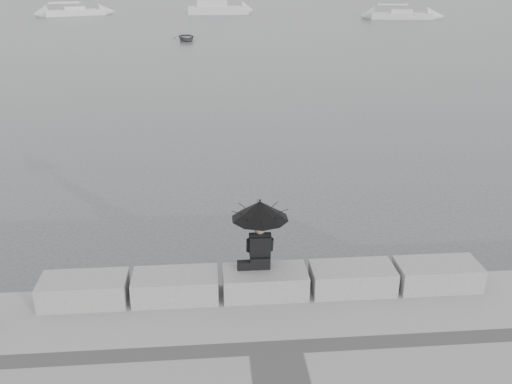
{
  "coord_description": "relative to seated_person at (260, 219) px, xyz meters",
  "views": [
    {
      "loc": [
        -0.98,
        -9.89,
        6.39
      ],
      "look_at": [
        0.12,
        3.0,
        1.24
      ],
      "focal_mm": 40.0,
      "sensor_mm": 36.0,
      "label": 1
    }
  ],
  "objects": [
    {
      "name": "sailboat_right",
      "position": [
        24.29,
        65.21,
        -1.46
      ],
      "size": [
        8.03,
        3.45,
        12.9
      ],
      "rotation": [
        0.0,
        0.0,
        -0.14
      ],
      "color": "silver",
      "rests_on": "ground"
    },
    {
      "name": "stone_block_far_left",
      "position": [
        -3.32,
        -0.2,
        -1.24
      ],
      "size": [
        1.6,
        0.8,
        0.5
      ],
      "primitive_type": "cube",
      "color": "gray",
      "rests_on": "promenade"
    },
    {
      "name": "seated_person",
      "position": [
        0.0,
        0.0,
        0.0
      ],
      "size": [
        1.09,
        1.09,
        1.39
      ],
      "rotation": [
        0.0,
        0.0,
        -0.02
      ],
      "color": "black",
      "rests_on": "stone_block_centre"
    },
    {
      "name": "stone_block_centre",
      "position": [
        0.08,
        -0.2,
        -1.24
      ],
      "size": [
        1.6,
        0.8,
        0.5
      ],
      "primitive_type": "cube",
      "color": "gray",
      "rests_on": "promenade"
    },
    {
      "name": "stone_block_left",
      "position": [
        -1.62,
        -0.2,
        -1.24
      ],
      "size": [
        1.6,
        0.8,
        0.5
      ],
      "primitive_type": "cube",
      "color": "gray",
      "rests_on": "promenade"
    },
    {
      "name": "dinghy",
      "position": [
        -2.71,
        44.61,
        -1.71
      ],
      "size": [
        3.39,
        1.82,
        0.55
      ],
      "primitive_type": "imported",
      "rotation": [
        0.0,
        0.0,
        0.14
      ],
      "color": "slate",
      "rests_on": "ground"
    },
    {
      "name": "motor_cruiser",
      "position": [
        0.95,
        75.14,
        -1.09
      ],
      "size": [
        8.54,
        3.01,
        4.5
      ],
      "rotation": [
        0.0,
        0.0,
        0.02
      ],
      "color": "silver",
      "rests_on": "ground"
    },
    {
      "name": "ground",
      "position": [
        0.08,
        0.25,
        -1.99
      ],
      "size": [
        360.0,
        360.0,
        0.0
      ],
      "primitive_type": "plane",
      "color": "#3F4143",
      "rests_on": "ground"
    },
    {
      "name": "bag",
      "position": [
        -0.32,
        -0.09,
        -0.9
      ],
      "size": [
        0.26,
        0.15,
        0.17
      ],
      "primitive_type": "cube",
      "color": "black",
      "rests_on": "stone_block_centre"
    },
    {
      "name": "sailboat_left",
      "position": [
        -18.96,
        74.58,
        -1.47
      ],
      "size": [
        8.36,
        5.64,
        12.9
      ],
      "rotation": [
        0.0,
        0.0,
        0.44
      ],
      "color": "silver",
      "rests_on": "ground"
    },
    {
      "name": "stone_block_right",
      "position": [
        1.78,
        -0.2,
        -1.24
      ],
      "size": [
        1.6,
        0.8,
        0.5
      ],
      "primitive_type": "cube",
      "color": "gray",
      "rests_on": "promenade"
    },
    {
      "name": "stone_block_far_right",
      "position": [
        3.48,
        -0.2,
        -1.24
      ],
      "size": [
        1.6,
        0.8,
        0.5
      ],
      "primitive_type": "cube",
      "color": "gray",
      "rests_on": "promenade"
    }
  ]
}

